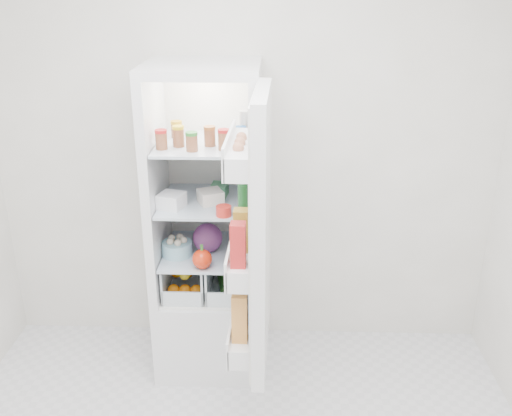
{
  "coord_description": "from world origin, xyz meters",
  "views": [
    {
      "loc": [
        0.18,
        -1.74,
        2.21
      ],
      "look_at": [
        0.09,
        0.95,
        1.11
      ],
      "focal_mm": 40.0,
      "sensor_mm": 36.0,
      "label": 1
    }
  ],
  "objects_px": {
    "refrigerator": "(209,258)",
    "red_cabbage": "(208,238)",
    "fridge_door": "(255,240)",
    "mushroom_bowl": "(177,248)"
  },
  "relations": [
    {
      "from": "mushroom_bowl",
      "to": "fridge_door",
      "type": "distance_m",
      "value": 0.75
    },
    {
      "from": "red_cabbage",
      "to": "mushroom_bowl",
      "type": "distance_m",
      "value": 0.18
    },
    {
      "from": "refrigerator",
      "to": "mushroom_bowl",
      "type": "xyz_separation_m",
      "value": [
        -0.17,
        -0.13,
        0.12
      ]
    },
    {
      "from": "mushroom_bowl",
      "to": "red_cabbage",
      "type": "bearing_deg",
      "value": 17.24
    },
    {
      "from": "refrigerator",
      "to": "fridge_door",
      "type": "xyz_separation_m",
      "value": [
        0.29,
        -0.64,
        0.43
      ]
    },
    {
      "from": "refrigerator",
      "to": "red_cabbage",
      "type": "xyz_separation_m",
      "value": [
        0.0,
        -0.07,
        0.17
      ]
    },
    {
      "from": "fridge_door",
      "to": "red_cabbage",
      "type": "bearing_deg",
      "value": 28.57
    },
    {
      "from": "refrigerator",
      "to": "mushroom_bowl",
      "type": "distance_m",
      "value": 0.24
    },
    {
      "from": "red_cabbage",
      "to": "fridge_door",
      "type": "height_order",
      "value": "fridge_door"
    },
    {
      "from": "refrigerator",
      "to": "red_cabbage",
      "type": "distance_m",
      "value": 0.18
    }
  ]
}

